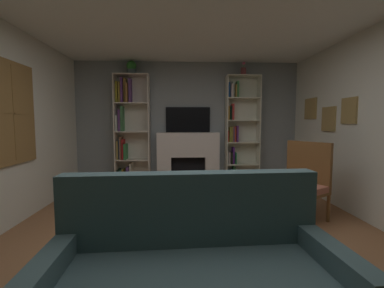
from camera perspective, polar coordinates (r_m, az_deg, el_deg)
ground_plane at (r=2.95m, az=1.21°, el=-22.13°), size 6.98×6.98×0.00m
wall_back_accent at (r=5.56m, az=-0.91°, el=4.30°), size 4.72×0.06×2.57m
fireplace at (r=5.45m, az=-0.85°, el=-2.96°), size 1.38×0.55×1.11m
tv at (r=5.50m, az=-0.89°, el=5.26°), size 0.91×0.06×0.52m
bookshelf_left at (r=5.51m, az=-13.62°, el=2.41°), size 0.69×0.33×2.27m
bookshelf_right at (r=5.57m, az=9.96°, el=2.27°), size 0.69×0.29×2.27m
potted_plant at (r=5.56m, az=-12.99°, el=15.82°), size 0.19×0.19×0.27m
vase_with_flowers at (r=5.63m, az=11.11°, el=15.58°), size 0.11×0.11×0.27m
couch at (r=1.93m, az=0.60°, el=-27.83°), size 1.94×0.99×0.96m
armchair at (r=3.96m, az=22.38°, el=-7.38°), size 0.84×0.87×1.06m
coffee_table at (r=2.55m, az=-0.38°, el=-17.21°), size 0.77×0.54×0.44m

